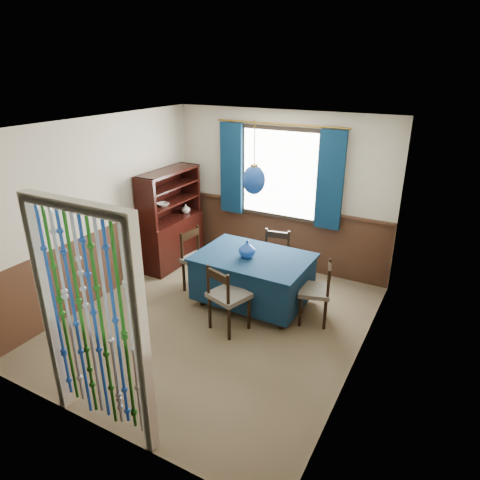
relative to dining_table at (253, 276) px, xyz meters
The scene contains 22 objects.
floor 0.80m from the dining_table, 108.57° to the right, with size 4.00×4.00×0.00m, color brown.
ceiling 2.18m from the dining_table, 108.57° to the right, with size 4.00×4.00×0.00m, color silver.
wall_back 1.61m from the dining_table, 98.99° to the left, with size 3.60×3.60×0.00m, color beige.
wall_front 2.77m from the dining_table, 94.66° to the right, with size 3.60×3.60×0.00m, color beige.
wall_left 2.27m from the dining_table, 162.37° to the right, with size 4.00×4.00×0.00m, color beige.
wall_right 1.90m from the dining_table, 22.00° to the right, with size 4.00×4.00×0.00m, color beige.
wainscot_back 1.36m from the dining_table, 99.09° to the left, with size 3.60×3.60×0.00m, color #422719.
wainscot_front 2.64m from the dining_table, 94.69° to the right, with size 3.60×3.60×0.00m, color #422719.
wainscot_left 2.10m from the dining_table, 162.25° to the right, with size 4.00×4.00×0.00m, color #422719.
wainscot_right 1.70m from the dining_table, 22.19° to the right, with size 4.00×4.00×0.00m, color #422719.
window 1.74m from the dining_table, 99.33° to the left, with size 1.32×0.12×1.42m, color black.
doorway 2.66m from the dining_table, 94.77° to the right, with size 1.16×0.12×2.18m, color silver, non-canonical shape.
dining_table is the anchor object (origin of this frame).
chair_near 0.71m from the dining_table, 89.56° to the right, with size 0.54×0.53×0.89m.
chair_far 0.64m from the dining_table, 86.77° to the left, with size 0.48×0.46×0.85m.
chair_left 0.90m from the dining_table, behind, with size 0.47×0.49×0.91m.
chair_right 0.91m from the dining_table, ahead, with size 0.49×0.50×0.83m.
sideboard 1.88m from the dining_table, 162.60° to the left, with size 0.43×1.21×1.58m.
pendant_lamp 1.35m from the dining_table, 97.13° to the right, with size 0.29×0.29×0.91m.
vase_table 0.42m from the dining_table, 137.32° to the right, with size 0.21×0.21×0.21m, color navy.
bowl_shelf 1.88m from the dining_table, 169.80° to the left, with size 0.21×0.21×0.05m, color beige.
vase_sideboard 2.00m from the dining_table, 152.35° to the left, with size 0.16×0.16×0.17m, color beige.
Camera 1 is at (2.54, -4.02, 3.11)m, focal length 32.00 mm.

